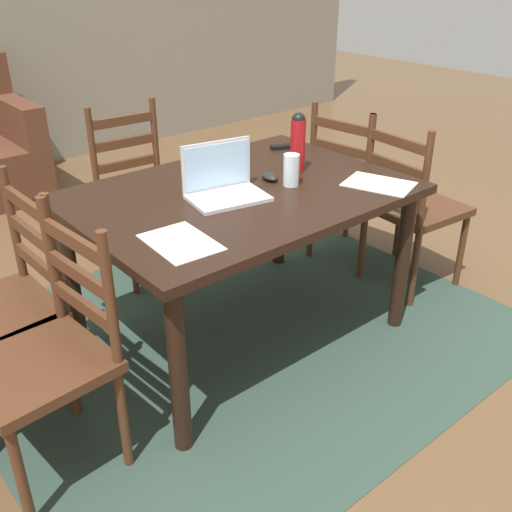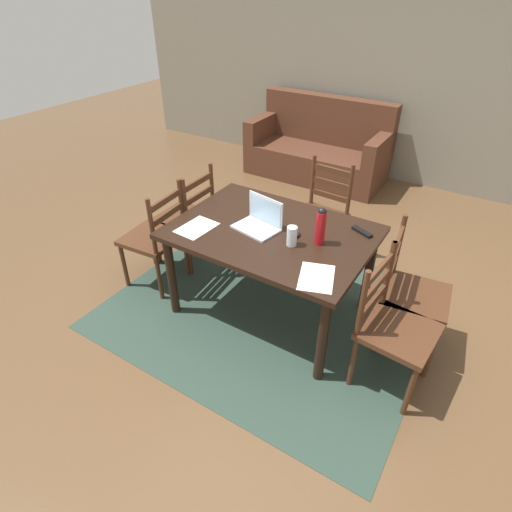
% 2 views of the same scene
% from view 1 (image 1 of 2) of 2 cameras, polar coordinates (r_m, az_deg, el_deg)
% --- Properties ---
extents(ground_plane, '(14.00, 14.00, 0.00)m').
position_cam_1_polar(ground_plane, '(2.98, -1.37, -7.34)').
color(ground_plane, brown).
extents(area_rug, '(2.47, 2.09, 0.01)m').
position_cam_1_polar(area_rug, '(2.98, -1.37, -7.29)').
color(area_rug, '#2D4238').
rests_on(area_rug, ground).
extents(dining_table, '(1.45, 1.04, 0.76)m').
position_cam_1_polar(dining_table, '(2.66, -1.53, 4.47)').
color(dining_table, black).
rests_on(dining_table, ground).
extents(chair_right_far, '(0.49, 0.49, 0.95)m').
position_cam_1_polar(chair_right_far, '(3.53, 9.36, 6.56)').
color(chair_right_far, '#4C2B19').
rests_on(chair_right_far, ground).
extents(chair_right_near, '(0.48, 0.48, 0.95)m').
position_cam_1_polar(chair_right_near, '(3.30, 14.66, 4.51)').
color(chair_right_near, '#4C2B19').
rests_on(chair_right_near, ground).
extents(chair_left_far, '(0.45, 0.45, 0.95)m').
position_cam_1_polar(chair_left_far, '(2.51, -22.99, -4.58)').
color(chair_left_far, '#4C2B19').
rests_on(chair_left_far, ground).
extents(chair_left_near, '(0.47, 0.47, 0.95)m').
position_cam_1_polar(chair_left_near, '(2.17, -19.34, -9.17)').
color(chair_left_near, '#4C2B19').
rests_on(chair_left_near, ground).
extents(chair_far_head, '(0.47, 0.47, 0.95)m').
position_cam_1_polar(chair_far_head, '(3.43, -10.89, 5.77)').
color(chair_far_head, '#4C2B19').
rests_on(chair_far_head, ground).
extents(laptop, '(0.36, 0.28, 0.23)m').
position_cam_1_polar(laptop, '(2.54, -3.18, 6.96)').
color(laptop, silver).
rests_on(laptop, dining_table).
extents(water_bottle, '(0.07, 0.07, 0.28)m').
position_cam_1_polar(water_bottle, '(2.82, 4.03, 10.89)').
color(water_bottle, '#A81419').
rests_on(water_bottle, dining_table).
extents(drinking_glass, '(0.07, 0.07, 0.14)m').
position_cam_1_polar(drinking_glass, '(2.66, 3.39, 8.22)').
color(drinking_glass, silver).
rests_on(drinking_glass, dining_table).
extents(computer_mouse, '(0.07, 0.11, 0.03)m').
position_cam_1_polar(computer_mouse, '(2.74, 1.32, 7.60)').
color(computer_mouse, black).
rests_on(computer_mouse, dining_table).
extents(tv_remote, '(0.17, 0.11, 0.02)m').
position_cam_1_polar(tv_remote, '(3.20, 2.95, 10.43)').
color(tv_remote, black).
rests_on(tv_remote, dining_table).
extents(paper_stack_left, '(0.30, 0.35, 0.00)m').
position_cam_1_polar(paper_stack_left, '(2.75, 11.68, 6.77)').
color(paper_stack_left, white).
rests_on(paper_stack_left, dining_table).
extents(paper_stack_right, '(0.23, 0.31, 0.00)m').
position_cam_1_polar(paper_stack_right, '(2.16, -7.22, 1.31)').
color(paper_stack_right, white).
rests_on(paper_stack_right, dining_table).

